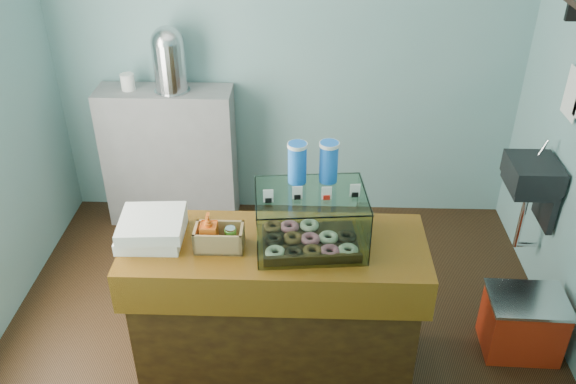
{
  "coord_description": "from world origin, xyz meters",
  "views": [
    {
      "loc": [
        0.16,
        -2.81,
        2.8
      ],
      "look_at": [
        0.07,
        -0.15,
        1.16
      ],
      "focal_mm": 38.0,
      "sensor_mm": 36.0,
      "label": 1
    }
  ],
  "objects_px": {
    "counter": "(276,307)",
    "red_cooler": "(522,323)",
    "coffee_urn": "(169,58)",
    "display_case": "(310,214)"
  },
  "relations": [
    {
      "from": "red_cooler",
      "to": "counter",
      "type": "bearing_deg",
      "value": -171.01
    },
    {
      "from": "coffee_urn",
      "to": "counter",
      "type": "bearing_deg",
      "value": -62.09
    },
    {
      "from": "counter",
      "to": "red_cooler",
      "type": "height_order",
      "value": "counter"
    },
    {
      "from": "display_case",
      "to": "counter",
      "type": "bearing_deg",
      "value": -175.62
    },
    {
      "from": "display_case",
      "to": "coffee_urn",
      "type": "bearing_deg",
      "value": 117.82
    },
    {
      "from": "display_case",
      "to": "coffee_urn",
      "type": "height_order",
      "value": "coffee_urn"
    },
    {
      "from": "coffee_urn",
      "to": "red_cooler",
      "type": "distance_m",
      "value": 2.92
    },
    {
      "from": "counter",
      "to": "display_case",
      "type": "xyz_separation_m",
      "value": [
        0.18,
        0.03,
        0.61
      ]
    },
    {
      "from": "counter",
      "to": "red_cooler",
      "type": "bearing_deg",
      "value": 7.32
    },
    {
      "from": "counter",
      "to": "display_case",
      "type": "distance_m",
      "value": 0.64
    }
  ]
}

